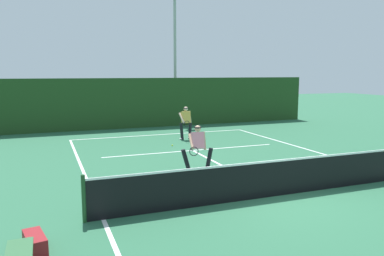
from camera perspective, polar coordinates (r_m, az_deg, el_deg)
The scene contains 12 objects.
ground_plane at distance 10.50m, azimuth 13.05°, elevation -9.84°, with size 80.00×80.00×0.00m, color #2A6243.
court_line_baseline_far at distance 20.08m, azimuth -4.55°, elevation -0.98°, with size 9.24×0.10×0.01m, color white.
court_line_sideline_left at distance 8.88m, azimuth -13.15°, elevation -13.25°, with size 0.10×21.57×0.01m, color white.
court_line_service at distance 15.95m, azimuth 0.10°, elevation -3.38°, with size 7.53×0.10×0.01m, color white.
court_line_centre at distance 13.15m, azimuth 5.13°, elevation -5.94°, with size 0.10×6.40×0.01m, color white.
tennis_net at distance 10.36m, azimuth 13.14°, elevation -7.19°, with size 10.13×0.09×1.07m.
player_near at distance 12.40m, azimuth 0.84°, elevation -2.80°, with size 1.09×0.86×1.55m.
player_far at distance 18.50m, azimuth -0.92°, elevation 1.00°, with size 0.74×0.88×1.61m.
tennis_ball at distance 16.91m, azimuth -2.99°, elevation -2.61°, with size 0.07×0.07×0.07m, color #D1E033.
back_fence_windscreen at distance 22.69m, azimuth -6.73°, elevation 3.78°, with size 21.53×0.12×2.93m, color #1F401B.
light_pole at distance 24.88m, azimuth -2.58°, elevation 12.42°, with size 0.55×0.44×8.31m.
equipment_bag at distance 7.77m, azimuth -22.51°, elevation -15.65°, with size 0.76×0.32×0.32m, color maroon.
Camera 1 is at (-5.72, -8.20, 3.23)m, focal length 35.53 mm.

